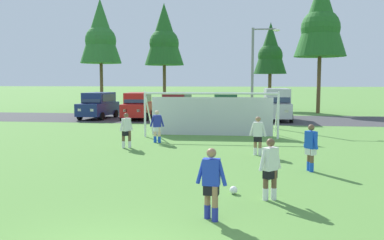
{
  "coord_description": "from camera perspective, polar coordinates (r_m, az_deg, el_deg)",
  "views": [
    {
      "loc": [
        2.29,
        -6.24,
        3.13
      ],
      "look_at": [
        0.48,
        7.4,
        1.8
      ],
      "focal_mm": 38.01,
      "sensor_mm": 36.0,
      "label": 1
    }
  ],
  "objects": [
    {
      "name": "player_winger_right",
      "position": [
        10.9,
        10.9,
        -6.8
      ],
      "size": [
        0.64,
        0.52,
        1.64
      ],
      "color": "brown",
      "rests_on": "ground"
    },
    {
      "name": "tree_mid_right",
      "position": [
        41.51,
        17.61,
        13.37
      ],
      "size": [
        4.89,
        4.89,
        13.04
      ],
      "color": "brown",
      "rests_on": "ground"
    },
    {
      "name": "parked_car_slot_far_left",
      "position": [
        34.59,
        -12.99,
        2.04
      ],
      "size": [
        2.38,
        4.72,
        2.16
      ],
      "color": "navy",
      "rests_on": "ground"
    },
    {
      "name": "soccer_goal",
      "position": [
        23.07,
        2.73,
        0.95
      ],
      "size": [
        7.45,
        2.05,
        2.57
      ],
      "color": "white",
      "rests_on": "ground"
    },
    {
      "name": "player_midfield_center",
      "position": [
        19.18,
        -9.2,
        -1.45
      ],
      "size": [
        0.51,
        0.64,
        1.64
      ],
      "color": "brown",
      "rests_on": "ground"
    },
    {
      "name": "parked_car_slot_right",
      "position": [
        32.74,
        11.78,
        2.28
      ],
      "size": [
        2.22,
        4.81,
        2.52
      ],
      "color": "#B2B2BC",
      "rests_on": "ground"
    },
    {
      "name": "street_lamp",
      "position": [
        28.94,
        8.84,
        6.25
      ],
      "size": [
        2.0,
        0.32,
        6.79
      ],
      "color": "slate",
      "rests_on": "ground"
    },
    {
      "name": "parked_car_slot_center_left",
      "position": [
        33.22,
        -2.12,
        2.04
      ],
      "size": [
        2.4,
        4.73,
        2.16
      ],
      "color": "maroon",
      "rests_on": "ground"
    },
    {
      "name": "parking_lot_strip",
      "position": [
        33.37,
        3.61,
        0.14
      ],
      "size": [
        52.0,
        8.4,
        0.01
      ],
      "primitive_type": "cube",
      "color": "#3D3D3F",
      "rests_on": "ground"
    },
    {
      "name": "tree_center_back",
      "position": [
        44.56,
        10.94,
        9.62
      ],
      "size": [
        3.49,
        3.49,
        9.3
      ],
      "color": "brown",
      "rests_on": "ground"
    },
    {
      "name": "player_defender_far",
      "position": [
        20.64,
        -4.92,
        -0.91
      ],
      "size": [
        0.73,
        0.37,
        1.64
      ],
      "color": "beige",
      "rests_on": "ground"
    },
    {
      "name": "player_striker_near",
      "position": [
        17.3,
        9.22,
        -2.21
      ],
      "size": [
        0.73,
        0.26,
        1.64
      ],
      "color": "#936B4C",
      "rests_on": "ground"
    },
    {
      "name": "tree_mid_left",
      "position": [
        46.23,
        -3.93,
        11.63
      ],
      "size": [
        4.39,
        4.39,
        11.71
      ],
      "color": "brown",
      "rests_on": "ground"
    },
    {
      "name": "player_winger_left",
      "position": [
        9.22,
        2.72,
        -8.97
      ],
      "size": [
        0.73,
        0.32,
        1.64
      ],
      "color": "#936B4C",
      "rests_on": "ground"
    },
    {
      "name": "parked_car_slot_center",
      "position": [
        33.13,
        4.68,
        2.02
      ],
      "size": [
        2.41,
        4.73,
        2.16
      ],
      "color": "#194C2D",
      "rests_on": "ground"
    },
    {
      "name": "tree_left_edge",
      "position": [
        47.41,
        -12.72,
        11.79
      ],
      "size": [
        4.59,
        4.59,
        12.23
      ],
      "color": "brown",
      "rests_on": "ground"
    },
    {
      "name": "ground_plane",
      "position": [
        21.59,
        1.41,
        -2.81
      ],
      "size": [
        400.0,
        400.0,
        0.0
      ],
      "primitive_type": "plane",
      "color": "#598C3D"
    },
    {
      "name": "parked_car_slot_left",
      "position": [
        33.39,
        -7.63,
        2.01
      ],
      "size": [
        2.4,
        4.73,
        2.16
      ],
      "color": "red",
      "rests_on": "ground"
    },
    {
      "name": "soccer_ball",
      "position": [
        11.49,
        5.86,
        -9.75
      ],
      "size": [
        0.22,
        0.22,
        0.22
      ],
      "color": "white",
      "rests_on": "ground"
    },
    {
      "name": "player_trailing_back",
      "position": [
        14.65,
        16.32,
        -3.76
      ],
      "size": [
        0.45,
        0.68,
        1.64
      ],
      "color": "brown",
      "rests_on": "ground"
    },
    {
      "name": "parked_car_slot_center_right",
      "position": [
        34.21,
        7.09,
        1.71
      ],
      "size": [
        2.15,
        4.26,
        1.72
      ],
      "color": "black",
      "rests_on": "ground"
    }
  ]
}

